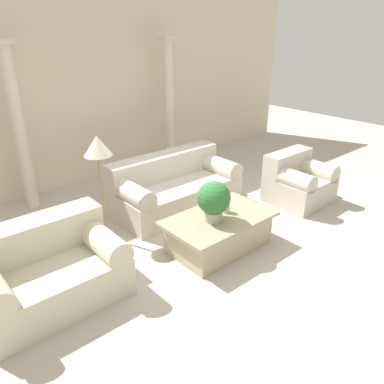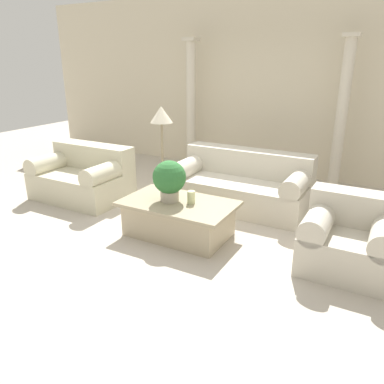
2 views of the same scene
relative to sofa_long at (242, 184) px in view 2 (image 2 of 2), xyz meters
name	(u,v)px [view 2 (image 2 of 2)]	position (x,y,z in m)	size (l,w,h in m)	color
ground_plane	(184,223)	(-0.42, -0.96, -0.33)	(16.00, 16.00, 0.00)	#BCB2A3
wall_back	(263,85)	(-0.42, 1.90, 1.27)	(10.00, 0.06, 3.20)	beige
sofa_long	(242,184)	(0.00, 0.00, 0.00)	(1.92, 0.93, 0.80)	beige
loveseat	(84,176)	(-2.28, -0.84, 0.01)	(1.40, 0.93, 0.80)	beige
coffee_table	(179,218)	(-0.30, -1.29, -0.11)	(1.36, 0.81, 0.43)	tan
potted_plant	(170,179)	(-0.42, -1.30, 0.38)	(0.40, 0.40, 0.50)	#B2A893
pillar_candle	(191,197)	(-0.15, -1.25, 0.18)	(0.09, 0.09, 0.15)	beige
floor_lamp	(161,121)	(-1.27, -0.16, 0.85)	(0.34, 0.34, 1.39)	gray
column_left	(191,105)	(-1.66, 1.45, 0.90)	(0.25, 0.25, 2.42)	beige
column_right	(342,114)	(1.05, 1.45, 0.90)	(0.25, 0.25, 2.42)	beige
armchair	(350,238)	(1.62, -1.10, 0.01)	(0.90, 0.82, 0.77)	beige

